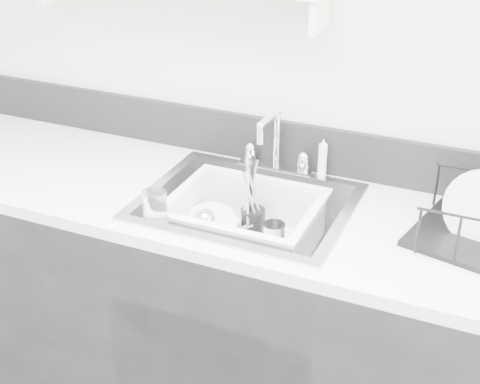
% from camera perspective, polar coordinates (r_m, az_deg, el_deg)
% --- Properties ---
extents(room_shell, '(3.50, 3.00, 2.60)m').
position_cam_1_polar(room_shell, '(1.13, -16.13, 15.38)').
color(room_shell, silver).
rests_on(room_shell, ground).
extents(counter_run, '(3.20, 0.62, 0.92)m').
position_cam_1_polar(counter_run, '(2.32, 0.51, -10.91)').
color(counter_run, black).
rests_on(counter_run, ground).
extents(backsplash, '(3.20, 0.02, 0.16)m').
position_cam_1_polar(backsplash, '(2.27, 3.54, 4.20)').
color(backsplash, black).
rests_on(backsplash, counter_run).
extents(sink, '(0.64, 0.52, 0.20)m').
position_cam_1_polar(sink, '(2.10, 0.55, -3.03)').
color(sink, silver).
rests_on(sink, counter_run).
extents(faucet, '(0.26, 0.18, 0.23)m').
position_cam_1_polar(faucet, '(2.24, 3.05, 3.24)').
color(faucet, silver).
rests_on(faucet, counter_run).
extents(side_sprayer, '(0.03, 0.03, 0.14)m').
position_cam_1_polar(side_sprayer, '(2.20, 7.05, 2.85)').
color(side_sprayer, white).
rests_on(side_sprayer, counter_run).
extents(wash_tub, '(0.54, 0.49, 0.18)m').
position_cam_1_polar(wash_tub, '(2.10, 0.35, -2.79)').
color(wash_tub, white).
rests_on(wash_tub, sink).
extents(plate_stack, '(0.23, 0.22, 0.09)m').
position_cam_1_polar(plate_stack, '(2.16, -2.45, -3.44)').
color(plate_stack, white).
rests_on(plate_stack, wash_tub).
extents(utensil_cup, '(0.08, 0.08, 0.26)m').
position_cam_1_polar(utensil_cup, '(2.15, 1.11, -2.42)').
color(utensil_cup, black).
rests_on(utensil_cup, wash_tub).
extents(ladle, '(0.31, 0.20, 0.08)m').
position_cam_1_polar(ladle, '(2.11, -1.65, -3.61)').
color(ladle, silver).
rests_on(ladle, wash_tub).
extents(tumbler_in_tub, '(0.08, 0.08, 0.10)m').
position_cam_1_polar(tumbler_in_tub, '(2.08, 2.90, -3.93)').
color(tumbler_in_tub, white).
rests_on(tumbler_in_tub, wash_tub).
extents(tumbler_counter, '(0.07, 0.07, 0.10)m').
position_cam_1_polar(tumbler_counter, '(1.95, -7.26, -1.26)').
color(tumbler_counter, white).
rests_on(tumbler_counter, counter_run).
extents(bowl_small, '(0.11, 0.11, 0.03)m').
position_cam_1_polar(bowl_small, '(2.04, 2.05, -5.79)').
color(bowl_small, white).
rests_on(bowl_small, wash_tub).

